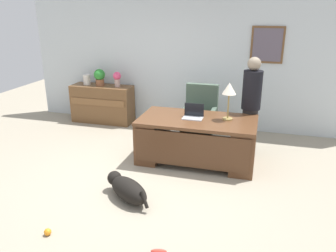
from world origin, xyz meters
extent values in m
plane|color=#9E937F|center=(0.00, 0.00, 0.00)|extent=(12.00, 12.00, 0.00)
cube|color=silver|center=(0.00, 2.60, 1.35)|extent=(7.00, 0.12, 2.70)
cube|color=brown|center=(1.53, 2.52, 1.76)|extent=(0.61, 0.03, 0.69)
cube|color=#5E5461|center=(1.53, 2.50, 1.76)|extent=(0.53, 0.01, 0.61)
cube|color=brown|center=(0.56, 0.80, 0.71)|extent=(1.88, 1.00, 0.05)
cube|color=brown|center=(-0.20, 0.80, 0.34)|extent=(0.36, 0.94, 0.69)
cube|color=brown|center=(1.32, 0.80, 0.34)|extent=(0.36, 0.94, 0.69)
cube|color=#4E2F1C|center=(0.56, 0.33, 0.38)|extent=(1.78, 0.04, 0.55)
cube|color=brown|center=(-1.86, 2.25, 0.41)|extent=(1.35, 0.48, 0.82)
cube|color=brown|center=(-1.86, 2.00, 0.51)|extent=(1.25, 0.02, 0.14)
cube|color=#475B4C|center=(0.44, 1.58, 0.37)|extent=(0.60, 0.58, 0.18)
cylinder|color=black|center=(0.44, 1.58, 0.14)|extent=(0.10, 0.10, 0.28)
cylinder|color=black|center=(0.44, 1.58, 0.03)|extent=(0.52, 0.52, 0.05)
cube|color=#475B4C|center=(0.44, 1.82, 0.77)|extent=(0.60, 0.12, 0.63)
cube|color=#475B4C|center=(0.18, 1.58, 0.57)|extent=(0.08, 0.50, 0.22)
cube|color=#475B4C|center=(0.70, 1.58, 0.57)|extent=(0.08, 0.50, 0.22)
cylinder|color=#262323|center=(1.36, 1.39, 0.40)|extent=(0.26, 0.26, 0.80)
cylinder|color=black|center=(1.36, 1.39, 1.13)|extent=(0.32, 0.32, 0.65)
sphere|color=gray|center=(1.36, 1.39, 1.57)|extent=(0.22, 0.22, 0.22)
ellipsoid|color=black|center=(-0.06, -0.67, 0.15)|extent=(0.74, 0.63, 0.30)
sphere|color=black|center=(-0.35, -0.47, 0.19)|extent=(0.20, 0.20, 0.20)
cylinder|color=black|center=(0.23, -0.86, 0.17)|extent=(0.15, 0.12, 0.21)
cube|color=#B2B5BA|center=(0.48, 0.79, 0.75)|extent=(0.32, 0.22, 0.01)
cube|color=black|center=(0.48, 0.89, 0.86)|extent=(0.32, 0.01, 0.21)
cylinder|color=#9E8447|center=(1.03, 0.89, 0.75)|extent=(0.16, 0.16, 0.02)
cylinder|color=#9E8447|center=(1.03, 0.89, 0.96)|extent=(0.02, 0.02, 0.39)
cone|color=silver|center=(1.03, 0.89, 1.25)|extent=(0.22, 0.22, 0.18)
cylinder|color=#BC9991|center=(-1.48, 2.25, 0.90)|extent=(0.12, 0.12, 0.16)
sphere|color=#F04C7A|center=(-1.48, 2.25, 1.05)|extent=(0.17, 0.17, 0.17)
cylinder|color=silver|center=(-2.21, 2.25, 0.93)|extent=(0.16, 0.16, 0.22)
cylinder|color=brown|center=(-1.89, 2.25, 0.89)|extent=(0.18, 0.18, 0.14)
sphere|color=#2E8A33|center=(-1.89, 2.25, 1.06)|extent=(0.24, 0.24, 0.24)
sphere|color=orange|center=(-0.67, -1.60, 0.04)|extent=(0.08, 0.08, 0.08)
ellipsoid|color=#E53F33|center=(0.63, -1.55, 0.03)|extent=(0.18, 0.09, 0.05)
camera|label=1|loc=(1.53, -4.32, 2.45)|focal=36.28mm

